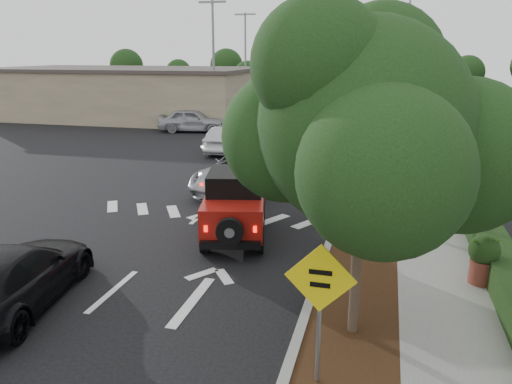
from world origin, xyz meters
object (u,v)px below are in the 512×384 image
(red_jeep, at_px, (235,204))
(speed_hump_sign, at_px, (320,296))
(silver_suv_ahead, at_px, (243,172))
(black_suv_oncoming, at_px, (12,277))

(red_jeep, bearing_deg, speed_hump_sign, -75.60)
(silver_suv_ahead, height_order, black_suv_oncoming, silver_suv_ahead)
(silver_suv_ahead, bearing_deg, red_jeep, -64.64)
(black_suv_oncoming, bearing_deg, speed_hump_sign, 161.47)
(silver_suv_ahead, relative_size, black_suv_oncoming, 1.12)
(black_suv_oncoming, bearing_deg, red_jeep, -131.21)
(red_jeep, relative_size, speed_hump_sign, 1.66)
(black_suv_oncoming, height_order, speed_hump_sign, speed_hump_sign)
(red_jeep, bearing_deg, silver_suv_ahead, 90.52)
(silver_suv_ahead, bearing_deg, black_suv_oncoming, -89.87)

